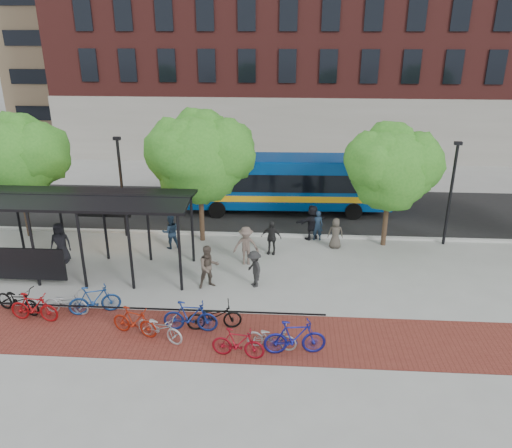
# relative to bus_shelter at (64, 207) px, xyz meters

# --- Properties ---
(ground) EXTENTS (160.00, 160.00, 0.00)m
(ground) POSITION_rel_bus_shelter_xyz_m (8.13, 0.48, -3.00)
(ground) COLOR #9E9E99
(ground) RESTS_ON ground
(asphalt_street) EXTENTS (160.00, 8.00, 0.01)m
(asphalt_street) POSITION_rel_bus_shelter_xyz_m (8.13, 8.48, -2.99)
(asphalt_street) COLOR black
(asphalt_street) RESTS_ON ground
(curb) EXTENTS (160.00, 0.25, 0.12)m
(curb) POSITION_rel_bus_shelter_xyz_m (8.13, 4.48, -2.94)
(curb) COLOR #B7B7B2
(curb) RESTS_ON ground
(brick_strip) EXTENTS (24.00, 3.00, 0.01)m
(brick_strip) POSITION_rel_bus_shelter_xyz_m (6.13, -4.52, -3.00)
(brick_strip) COLOR maroon
(brick_strip) RESTS_ON ground
(bike_rack_rail) EXTENTS (12.00, 0.05, 0.95)m
(bike_rack_rail) POSITION_rel_bus_shelter_xyz_m (4.83, -3.62, -3.00)
(bike_rack_rail) COLOR black
(bike_rack_rail) RESTS_ON ground
(building_brick) EXTENTS (55.00, 14.00, 20.00)m
(building_brick) POSITION_rel_bus_shelter_xyz_m (18.13, 26.48, 7.00)
(building_brick) COLOR #5C2320
(building_brick) RESTS_ON ground
(bus_shelter) EXTENTS (10.60, 3.07, 3.60)m
(bus_shelter) POSITION_rel_bus_shelter_xyz_m (0.00, 0.00, 0.00)
(bus_shelter) COLOR black
(bus_shelter) RESTS_ON ground
(tree_a) EXTENTS (4.90, 4.00, 6.18)m
(tree_a) POSITION_rel_bus_shelter_xyz_m (-3.77, 3.83, 1.24)
(tree_a) COLOR #382619
(tree_a) RESTS_ON ground
(tree_b) EXTENTS (5.15, 4.20, 6.47)m
(tree_b) POSITION_rel_bus_shelter_xyz_m (5.23, 3.83, 1.46)
(tree_b) COLOR #382619
(tree_b) RESTS_ON ground
(tree_c) EXTENTS (4.66, 3.80, 5.92)m
(tree_c) POSITION_rel_bus_shelter_xyz_m (14.22, 3.83, 1.06)
(tree_c) COLOR #382619
(tree_c) RESTS_ON ground
(lamp_post_left) EXTENTS (0.35, 0.20, 5.12)m
(lamp_post_left) POSITION_rel_bus_shelter_xyz_m (1.13, 4.08, -0.25)
(lamp_post_left) COLOR black
(lamp_post_left) RESTS_ON ground
(lamp_post_right) EXTENTS (0.35, 0.20, 5.12)m
(lamp_post_right) POSITION_rel_bus_shelter_xyz_m (17.13, 4.08, -0.25)
(lamp_post_right) COLOR black
(lamp_post_right) RESTS_ON ground
(bus) EXTENTS (11.95, 3.13, 3.21)m
(bus) POSITION_rel_bus_shelter_xyz_m (9.21, 8.34, -1.16)
(bus) COLOR navy
(bus) RESTS_ON ground
(bike_0) EXTENTS (2.13, 1.30, 1.06)m
(bike_0) POSITION_rel_bus_shelter_xyz_m (-0.63, -3.45, -2.47)
(bike_0) COLOR black
(bike_0) RESTS_ON ground
(bike_1) EXTENTS (1.89, 0.69, 1.11)m
(bike_1) POSITION_rel_bus_shelter_xyz_m (0.25, -3.97, -2.44)
(bike_1) COLOR maroon
(bike_1) RESTS_ON ground
(bike_2) EXTENTS (1.80, 0.77, 0.92)m
(bike_2) POSITION_rel_bus_shelter_xyz_m (1.21, -3.42, -2.54)
(bike_2) COLOR #9B9B9D
(bike_2) RESTS_ON ground
(bike_3) EXTENTS (1.97, 1.13, 1.14)m
(bike_3) POSITION_rel_bus_shelter_xyz_m (2.27, -3.33, -2.43)
(bike_3) COLOR navy
(bike_3) RESTS_ON ground
(bike_5) EXTENTS (1.84, 1.00, 1.06)m
(bike_5) POSITION_rel_bus_shelter_xyz_m (4.16, -4.61, -2.47)
(bike_5) COLOR maroon
(bike_5) RESTS_ON ground
(bike_6) EXTENTS (1.96, 1.32, 0.97)m
(bike_6) POSITION_rel_bus_shelter_xyz_m (5.11, -4.85, -2.51)
(bike_6) COLOR #AAAAAD
(bike_6) RESTS_ON ground
(bike_7) EXTENTS (1.96, 0.60, 1.17)m
(bike_7) POSITION_rel_bus_shelter_xyz_m (6.06, -4.25, -2.41)
(bike_7) COLOR navy
(bike_7) RESTS_ON ground
(bike_8) EXTENTS (2.04, 1.02, 1.02)m
(bike_8) POSITION_rel_bus_shelter_xyz_m (6.87, -4.06, -2.49)
(bike_8) COLOR black
(bike_8) RESTS_ON ground
(bike_9) EXTENTS (1.81, 0.74, 1.06)m
(bike_9) POSITION_rel_bus_shelter_xyz_m (7.88, -5.64, -2.47)
(bike_9) COLOR maroon
(bike_9) RESTS_ON ground
(bike_10) EXTENTS (1.78, 0.85, 0.90)m
(bike_10) POSITION_rel_bus_shelter_xyz_m (8.94, -5.11, -2.55)
(bike_10) COLOR gray
(bike_10) RESTS_ON ground
(bike_11) EXTENTS (2.11, 0.81, 1.24)m
(bike_11) POSITION_rel_bus_shelter_xyz_m (9.71, -5.33, -2.38)
(bike_11) COLOR navy
(bike_11) RESTS_ON ground
(pedestrian_0) EXTENTS (0.99, 0.70, 1.89)m
(pedestrian_0) POSITION_rel_bus_shelter_xyz_m (-0.84, 0.88, -2.05)
(pedestrian_0) COLOR black
(pedestrian_0) RESTS_ON ground
(pedestrian_2) EXTENTS (1.00, 0.90, 1.69)m
(pedestrian_2) POSITION_rel_bus_shelter_xyz_m (3.78, 2.72, -2.16)
(pedestrian_2) COLOR #1E3046
(pedestrian_2) RESTS_ON ground
(pedestrian_3) EXTENTS (1.21, 0.76, 1.79)m
(pedestrian_3) POSITION_rel_bus_shelter_xyz_m (7.56, 1.22, -2.10)
(pedestrian_3) COLOR brown
(pedestrian_3) RESTS_ON ground
(pedestrian_4) EXTENTS (1.03, 0.58, 1.65)m
(pedestrian_4) POSITION_rel_bus_shelter_xyz_m (8.65, 2.39, -2.17)
(pedestrian_4) COLOR #252525
(pedestrian_4) RESTS_ON ground
(pedestrian_5) EXTENTS (1.71, 1.29, 1.80)m
(pedestrian_5) POSITION_rel_bus_shelter_xyz_m (10.64, 4.28, -2.10)
(pedestrian_5) COLOR black
(pedestrian_5) RESTS_ON ground
(pedestrian_6) EXTENTS (0.75, 0.49, 1.53)m
(pedestrian_6) POSITION_rel_bus_shelter_xyz_m (11.72, 3.25, -2.24)
(pedestrian_6) COLOR #453F37
(pedestrian_6) RESTS_ON ground
(pedestrian_7) EXTENTS (0.59, 0.41, 1.56)m
(pedestrian_7) POSITION_rel_bus_shelter_xyz_m (10.89, 4.17, -2.22)
(pedestrian_7) COLOR #1A2A3D
(pedestrian_7) RESTS_ON ground
(pedestrian_8) EXTENTS (1.10, 1.01, 1.83)m
(pedestrian_8) POSITION_rel_bus_shelter_xyz_m (6.22, -1.02, -2.08)
(pedestrian_8) COLOR #50453B
(pedestrian_8) RESTS_ON ground
(pedestrian_9) EXTENTS (0.98, 1.17, 1.58)m
(pedestrian_9) POSITION_rel_bus_shelter_xyz_m (8.07, -0.84, -2.21)
(pedestrian_9) COLOR #252525
(pedestrian_9) RESTS_ON ground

